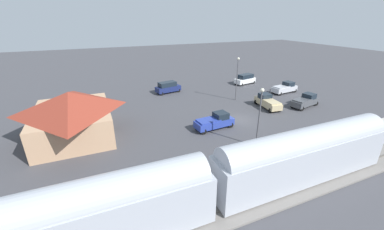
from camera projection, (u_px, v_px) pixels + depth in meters
The scene contains 15 objects.
ground_plane at pixel (239, 120), 35.00m from camera, with size 200.00×200.00×0.00m, color #424247.
railway_track at pixel (320, 172), 23.09m from camera, with size 4.80×70.00×0.30m.
platform at pixel (290, 152), 26.46m from camera, with size 3.20×46.00×0.30m.
passenger_train at pixel (75, 218), 14.29m from camera, with size 2.93×54.97×4.98m.
station_building at pixel (72, 114), 29.23m from camera, with size 11.94×9.40×5.82m.
pedestrian_on_platform at pixel (253, 149), 24.75m from camera, with size 0.36×0.36×1.71m.
pedestrian_waiting_far at pixel (282, 148), 24.95m from camera, with size 0.36×0.36×1.71m.
pickup_blue at pixel (215, 121), 31.96m from camera, with size 2.42×5.55×2.14m.
suv_white at pixel (245, 79), 53.08m from camera, with size 2.89×5.19×2.22m.
pickup_charcoal at pixel (305, 101), 39.73m from camera, with size 3.04×5.69×2.14m.
suv_navy at pixel (168, 87), 46.95m from camera, with size 2.88×5.19×2.22m.
pickup_tan at pixel (267, 102), 39.33m from camera, with size 5.59×2.95×2.14m.
pickup_silver at pixel (285, 88), 46.99m from camera, with size 2.57×5.59×2.14m.
light_pole_near_platform at pixel (260, 110), 26.27m from camera, with size 0.44×0.44×7.03m.
light_pole_lot_center at pixel (237, 74), 41.42m from camera, with size 0.44×0.44×7.67m.
Camera 1 is at (-26.69, 19.05, 14.11)m, focal length 22.16 mm.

